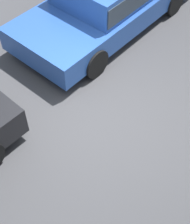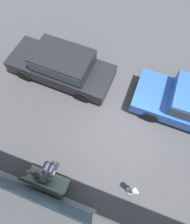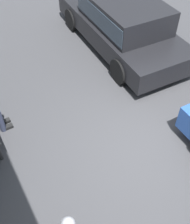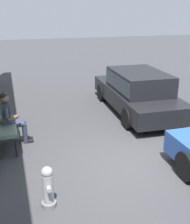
# 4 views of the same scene
# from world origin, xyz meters

# --- Properties ---
(ground_plane) EXTENTS (60.00, 60.00, 0.00)m
(ground_plane) POSITION_xyz_m (0.00, 0.00, 0.00)
(ground_plane) COLOR #38383A
(bench) EXTENTS (1.45, 0.55, 1.05)m
(bench) POSITION_xyz_m (1.88, 2.90, 0.62)
(bench) COLOR black
(bench) RESTS_ON ground_plane
(person_on_phone) EXTENTS (0.73, 0.74, 1.39)m
(person_on_phone) POSITION_xyz_m (2.01, 2.67, 0.74)
(person_on_phone) COLOR #2D3347
(person_on_phone) RESTS_ON ground_plane
(parked_car_mid) EXTENTS (4.62, 2.01, 1.41)m
(parked_car_mid) POSITION_xyz_m (3.31, -1.50, 0.77)
(parked_car_mid) COLOR black
(parked_car_mid) RESTS_ON ground_plane
(fire_hydrant) EXTENTS (0.38, 0.26, 0.81)m
(fire_hydrant) POSITION_xyz_m (-0.81, 2.15, 0.39)
(fire_hydrant) COLOR slate
(fire_hydrant) RESTS_ON ground_plane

